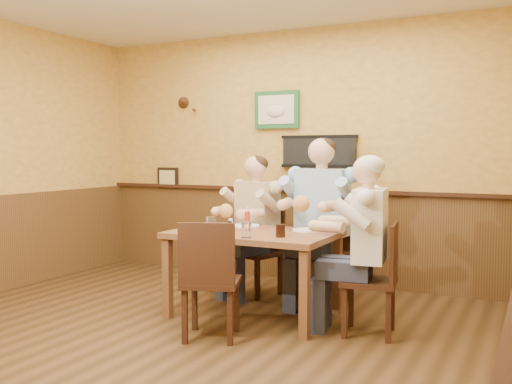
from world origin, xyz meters
TOP-DOWN VIEW (x-y plane):
  - room at (0.13, 0.17)m, footprint 5.02×5.03m
  - dining_table at (0.26, 0.99)m, footprint 1.40×0.90m
  - chair_back_left at (-0.05, 1.68)m, footprint 0.51×0.51m
  - chair_back_right at (0.64, 1.67)m, footprint 0.48×0.48m
  - chair_right_end at (1.31, 0.94)m, footprint 0.47×0.47m
  - chair_near_side at (0.24, 0.32)m, footprint 0.55×0.55m
  - diner_tan_shirt at (-0.05, 1.68)m, footprint 0.73×0.73m
  - diner_blue_polo at (0.64, 1.67)m, footprint 0.68×0.68m
  - diner_white_elder at (1.31, 0.94)m, footprint 0.67×0.67m
  - water_glass_left at (-0.04, 0.77)m, footprint 0.10×0.10m
  - water_glass_mid at (0.37, 0.64)m, footprint 0.09×0.09m
  - cola_tumbler at (0.61, 0.79)m, footprint 0.08×0.08m
  - hot_sauce_bottle at (0.18, 1.02)m, footprint 0.06×0.06m
  - salt_shaker at (0.01, 1.03)m, footprint 0.05×0.05m
  - pepper_shaker at (0.08, 0.88)m, footprint 0.04×0.04m
  - plate_far_left at (0.04, 1.24)m, footprint 0.33×0.33m
  - plate_far_right at (0.66, 1.23)m, footprint 0.27×0.27m

SIDE VIEW (x-z plane):
  - chair_back_left at x=-0.05m, z-range 0.00..0.88m
  - chair_right_end at x=1.31m, z-range 0.00..0.89m
  - chair_near_side at x=0.24m, z-range 0.00..0.92m
  - chair_back_right at x=0.64m, z-range 0.00..0.99m
  - diner_tan_shirt at x=-0.05m, z-range 0.00..1.26m
  - diner_white_elder at x=1.31m, z-range 0.00..1.27m
  - dining_table at x=0.26m, z-range 0.28..1.03m
  - diner_blue_polo at x=0.64m, z-range 0.00..1.41m
  - plate_far_right at x=0.66m, z-range 0.75..0.77m
  - plate_far_left at x=0.04m, z-range 0.75..0.77m
  - pepper_shaker at x=0.08m, z-range 0.75..0.84m
  - salt_shaker at x=0.01m, z-range 0.75..0.84m
  - cola_tumbler at x=0.61m, z-range 0.75..0.85m
  - water_glass_mid at x=0.37m, z-range 0.75..0.88m
  - water_glass_left at x=-0.04m, z-range 0.75..0.88m
  - hot_sauce_bottle at x=0.18m, z-range 0.75..0.94m
  - room at x=0.13m, z-range 0.28..3.09m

